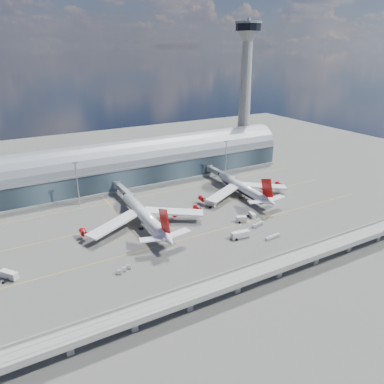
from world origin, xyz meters
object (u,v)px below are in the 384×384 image
airliner_left (145,216)px  cargo_train_0 (124,269)px  airliner_right (244,189)px  floodlight_mast_right (226,158)px  service_truck_0 (9,275)px  control_tower (245,93)px  service_truck_1 (241,219)px  service_truck_4 (238,187)px  cargo_train_1 (273,237)px  service_truck_3 (252,215)px  service_truck_5 (211,204)px  floodlight_mast_left (77,183)px  service_truck_2 (240,235)px  cargo_train_2 (258,225)px

airliner_left → cargo_train_0: (-23.05, -32.26, -4.96)m
airliner_right → cargo_train_0: bearing=-152.0°
floodlight_mast_right → airliner_right: floodlight_mast_right is taller
airliner_left → service_truck_0: size_ratio=8.81×
control_tower → floodlight_mast_right: bearing=-141.3°
service_truck_1 → service_truck_4: service_truck_4 is taller
floodlight_mast_right → service_truck_1: (-32.98, -62.89, -12.14)m
service_truck_4 → cargo_train_1: (-24.33, -61.07, -0.77)m
cargo_train_0 → service_truck_3: bearing=-56.1°
service_truck_3 → service_truck_5: size_ratio=0.81×
floodlight_mast_right → service_truck_3: bearing=-112.0°
cargo_train_1 → floodlight_mast_left: bearing=44.3°
floodlight_mast_right → service_truck_4: (-6.59, -23.77, -12.09)m
service_truck_2 → cargo_train_2: (15.08, 5.50, -0.86)m
airliner_right → service_truck_5: (-24.93, -2.54, -3.42)m
airliner_left → airliner_right: 67.74m
floodlight_mast_right → airliner_left: 90.20m
service_truck_3 → cargo_train_2: 10.76m
control_tower → service_truck_0: control_tower is taller
airliner_left → service_truck_0: (-63.66, -15.21, -4.16)m
service_truck_5 → cargo_train_0: (-65.27, -38.59, -0.71)m
control_tower → service_truck_5: 109.07m
service_truck_3 → airliner_left: bearing=175.5°
service_truck_2 → airliner_left: bearing=53.6°
service_truck_3 → cargo_train_0: size_ratio=0.76×
airliner_left → service_truck_0: bearing=-164.3°
service_truck_1 → service_truck_5: 25.10m
service_truck_0 → cargo_train_1: (110.93, -25.33, -0.87)m
cargo_train_2 → floodlight_mast_left: bearing=59.3°
control_tower → service_truck_2: size_ratio=11.07×
service_truck_5 → service_truck_4: bearing=2.3°
cargo_train_0 → floodlight_mast_right: bearing=-30.3°
control_tower → cargo_train_0: control_tower is taller
service_truck_2 → service_truck_5: bearing=-4.4°
floodlight_mast_left → airliner_left: 49.99m
floodlight_mast_right → cargo_train_2: 77.95m
service_truck_4 → service_truck_2: bearing=-148.3°
service_truck_4 → cargo_train_0: 108.37m
cargo_train_1 → airliner_right: bearing=-16.8°
service_truck_1 → floodlight_mast_right: bearing=-6.9°
floodlight_mast_right → airliner_right: size_ratio=0.43×
floodlight_mast_left → service_truck_5: (64.04, -37.97, -12.08)m
control_tower → airliner_right: size_ratio=1.71×
service_truck_0 → cargo_train_0: (40.61, -17.05, -0.80)m
floodlight_mast_left → service_truck_4: (93.41, -23.77, -12.09)m
floodlight_mast_right → control_tower: bearing=38.7°
floodlight_mast_left → cargo_train_0: bearing=-90.9°
airliner_left → service_truck_0: airliner_left is taller
control_tower → service_truck_4: control_tower is taller
service_truck_1 → cargo_train_1: service_truck_1 is taller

